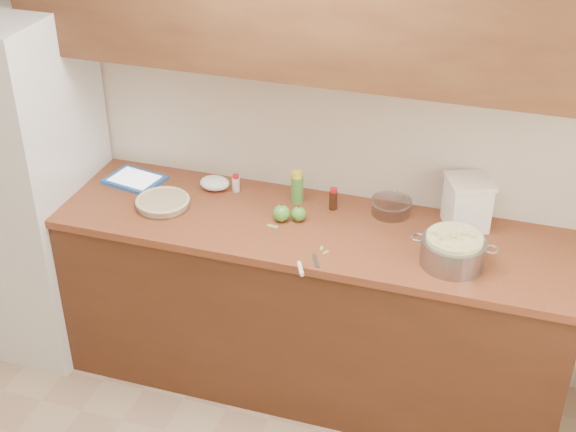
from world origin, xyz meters
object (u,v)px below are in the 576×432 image
(tablet, at_px, (135,180))
(pie, at_px, (163,202))
(colander, at_px, (453,250))
(flour_canister, at_px, (467,202))

(tablet, bearing_deg, pie, -26.17)
(pie, height_order, tablet, pie)
(colander, distance_m, flour_canister, 0.33)
(colander, relative_size, tablet, 1.21)
(tablet, bearing_deg, flour_canister, 13.72)
(colander, distance_m, tablet, 1.64)
(pie, height_order, flour_canister, flour_canister)
(colander, bearing_deg, flour_canister, 87.64)
(pie, height_order, colander, colander)
(pie, relative_size, colander, 0.73)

